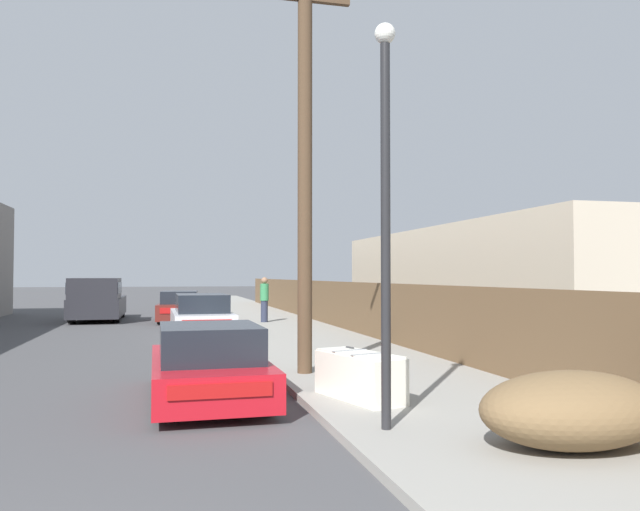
# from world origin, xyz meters

# --- Properties ---
(sidewalk_curb) EXTENTS (4.20, 63.00, 0.12)m
(sidewalk_curb) POSITION_xyz_m (5.30, 23.50, 0.06)
(sidewalk_curb) COLOR gray
(sidewalk_curb) RESTS_ON ground
(discarded_fridge) EXTENTS (1.06, 1.75, 0.73)m
(discarded_fridge) POSITION_xyz_m (4.03, 6.29, 0.47)
(discarded_fridge) COLOR silver
(discarded_fridge) RESTS_ON sidewalk_curb
(parked_sports_car_red) EXTENTS (1.80, 4.10, 1.22)m
(parked_sports_car_red) POSITION_xyz_m (1.83, 7.28, 0.56)
(parked_sports_car_red) COLOR red
(parked_sports_car_red) RESTS_ON ground
(car_parked_mid) EXTENTS (1.86, 4.54, 1.40)m
(car_parked_mid) POSITION_xyz_m (2.24, 17.20, 0.66)
(car_parked_mid) COLOR silver
(car_parked_mid) RESTS_ON ground
(car_parked_far) EXTENTS (2.01, 4.27, 1.32)m
(car_parked_far) POSITION_xyz_m (1.73, 24.69, 0.62)
(car_parked_far) COLOR #5B1E19
(car_parked_far) RESTS_ON ground
(pickup_truck) EXTENTS (2.14, 5.56, 1.87)m
(pickup_truck) POSITION_xyz_m (-1.76, 25.84, 0.93)
(pickup_truck) COLOR #232328
(pickup_truck) RESTS_ON ground
(utility_pole) EXTENTS (1.80, 0.28, 8.10)m
(utility_pole) POSITION_xyz_m (3.77, 8.95, 4.30)
(utility_pole) COLOR #4C3826
(utility_pole) RESTS_ON sidewalk_curb
(street_lamp) EXTENTS (0.26, 0.26, 5.00)m
(street_lamp) POSITION_xyz_m (3.80, 4.45, 3.00)
(street_lamp) COLOR #232326
(street_lamp) RESTS_ON sidewalk_curb
(brush_pile) EXTENTS (2.10, 1.41, 0.83)m
(brush_pile) POSITION_xyz_m (5.47, 3.17, 0.54)
(brush_pile) COLOR brown
(brush_pile) RESTS_ON sidewalk_curb
(wooden_fence) EXTENTS (0.08, 41.72, 1.65)m
(wooden_fence) POSITION_xyz_m (7.25, 19.95, 0.94)
(wooden_fence) COLOR brown
(wooden_fence) RESTS_ON sidewalk_curb
(building_right_house) EXTENTS (6.00, 15.71, 3.53)m
(building_right_house) POSITION_xyz_m (12.25, 16.17, 1.77)
(building_right_house) COLOR beige
(building_right_house) RESTS_ON ground
(pedestrian) EXTENTS (0.34, 0.34, 1.80)m
(pedestrian) POSITION_xyz_m (4.98, 22.01, 1.05)
(pedestrian) COLOR #282D42
(pedestrian) RESTS_ON sidewalk_curb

